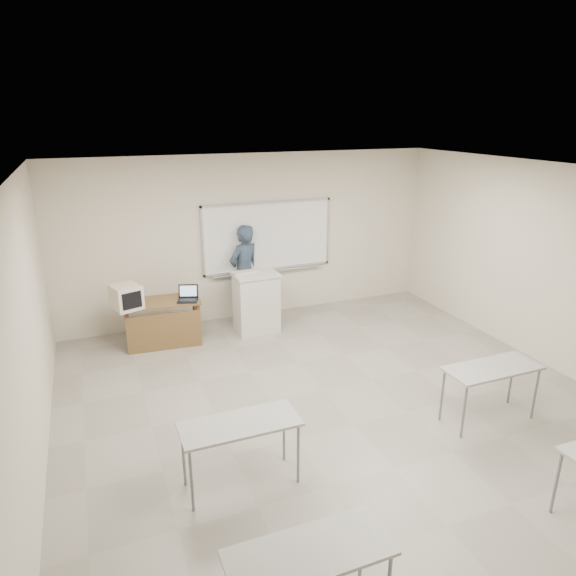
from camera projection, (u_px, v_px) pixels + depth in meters
name	position (u px, v px, depth m)	size (l,w,h in m)	color
floor	(354.00, 425.00, 6.34)	(7.00, 8.00, 0.01)	gray
whiteboard	(268.00, 237.00, 9.46)	(2.48, 0.10, 1.31)	white
student_desks	(425.00, 440.00, 4.94)	(4.40, 2.20, 0.73)	#A9AAA4
instructor_desk	(163.00, 317.00, 8.35)	(1.24, 0.62, 0.75)	brown
podium	(256.00, 302.00, 8.91)	(0.76, 0.55, 1.06)	beige
crt_monitor	(126.00, 297.00, 8.01)	(0.41, 0.45, 0.39)	beige
laptop	(187.00, 297.00, 8.38)	(0.32, 0.30, 0.24)	black
mouse	(194.00, 295.00, 8.60)	(0.10, 0.06, 0.04)	#A1A3A8
keyboard	(246.00, 272.00, 8.75)	(0.44, 0.15, 0.02)	beige
presenter	(244.00, 272.00, 9.39)	(0.65, 0.43, 1.77)	black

